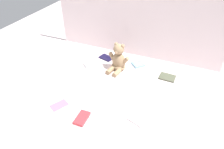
{
  "coord_description": "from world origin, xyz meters",
  "views": [
    {
      "loc": [
        0.47,
        -1.26,
        1.01
      ],
      "look_at": [
        -0.01,
        -0.1,
        0.1
      ],
      "focal_mm": 33.8,
      "sensor_mm": 36.0,
      "label": 1
    }
  ],
  "objects_px": {
    "teddy_bear": "(118,60)",
    "book_case_0": "(59,105)",
    "book_case_6": "(138,64)",
    "book_case_2": "(82,118)",
    "book_case_5": "(137,120)",
    "book_case_4": "(92,64)",
    "book_case_3": "(106,58)",
    "book_case_1": "(167,77)"
  },
  "relations": [
    {
      "from": "book_case_5",
      "to": "book_case_6",
      "type": "height_order",
      "value": "book_case_6"
    },
    {
      "from": "book_case_1",
      "to": "book_case_3",
      "type": "bearing_deg",
      "value": 84.32
    },
    {
      "from": "book_case_1",
      "to": "book_case_6",
      "type": "height_order",
      "value": "book_case_6"
    },
    {
      "from": "book_case_0",
      "to": "book_case_6",
      "type": "xyz_separation_m",
      "value": [
        0.35,
        0.68,
        0.0
      ]
    },
    {
      "from": "teddy_bear",
      "to": "book_case_3",
      "type": "bearing_deg",
      "value": 152.9
    },
    {
      "from": "book_case_6",
      "to": "teddy_bear",
      "type": "bearing_deg",
      "value": 86.81
    },
    {
      "from": "book_case_1",
      "to": "book_case_3",
      "type": "xyz_separation_m",
      "value": [
        -0.57,
        0.09,
        -0.0
      ]
    },
    {
      "from": "teddy_bear",
      "to": "book_case_6",
      "type": "bearing_deg",
      "value": 51.66
    },
    {
      "from": "book_case_3",
      "to": "book_case_4",
      "type": "bearing_deg",
      "value": 169.17
    },
    {
      "from": "book_case_1",
      "to": "book_case_5",
      "type": "xyz_separation_m",
      "value": [
        -0.09,
        -0.52,
        -0.0
      ]
    },
    {
      "from": "book_case_4",
      "to": "book_case_6",
      "type": "xyz_separation_m",
      "value": [
        0.37,
        0.15,
        -0.0
      ]
    },
    {
      "from": "teddy_bear",
      "to": "book_case_6",
      "type": "xyz_separation_m",
      "value": [
        0.14,
        0.12,
        -0.08
      ]
    },
    {
      "from": "book_case_1",
      "to": "book_case_3",
      "type": "distance_m",
      "value": 0.58
    },
    {
      "from": "book_case_4",
      "to": "book_case_5",
      "type": "relative_size",
      "value": 1.14
    },
    {
      "from": "teddy_bear",
      "to": "book_case_1",
      "type": "height_order",
      "value": "teddy_bear"
    },
    {
      "from": "teddy_bear",
      "to": "book_case_3",
      "type": "height_order",
      "value": "teddy_bear"
    },
    {
      "from": "book_case_5",
      "to": "book_case_2",
      "type": "bearing_deg",
      "value": 129.93
    },
    {
      "from": "book_case_0",
      "to": "book_case_2",
      "type": "relative_size",
      "value": 0.95
    },
    {
      "from": "book_case_4",
      "to": "book_case_6",
      "type": "bearing_deg",
      "value": -116.46
    },
    {
      "from": "book_case_6",
      "to": "book_case_2",
      "type": "bearing_deg",
      "value": 123.52
    },
    {
      "from": "teddy_bear",
      "to": "book_case_2",
      "type": "xyz_separation_m",
      "value": [
        -0.01,
        -0.61,
        -0.08
      ]
    },
    {
      "from": "book_case_2",
      "to": "book_case_5",
      "type": "height_order",
      "value": "book_case_2"
    },
    {
      "from": "book_case_0",
      "to": "book_case_2",
      "type": "xyz_separation_m",
      "value": [
        0.2,
        -0.05,
        0.01
      ]
    },
    {
      "from": "teddy_bear",
      "to": "book_case_0",
      "type": "distance_m",
      "value": 0.6
    },
    {
      "from": "teddy_bear",
      "to": "book_case_0",
      "type": "relative_size",
      "value": 2.1
    },
    {
      "from": "book_case_5",
      "to": "book_case_6",
      "type": "xyz_separation_m",
      "value": [
        -0.18,
        0.61,
        0.0
      ]
    },
    {
      "from": "book_case_2",
      "to": "book_case_0",
      "type": "bearing_deg",
      "value": 164.53
    },
    {
      "from": "teddy_bear",
      "to": "book_case_5",
      "type": "bearing_deg",
      "value": -47.31
    },
    {
      "from": "book_case_1",
      "to": "book_case_2",
      "type": "bearing_deg",
      "value": 150.21
    },
    {
      "from": "book_case_3",
      "to": "book_case_6",
      "type": "relative_size",
      "value": 1.32
    },
    {
      "from": "book_case_0",
      "to": "book_case_6",
      "type": "bearing_deg",
      "value": -88.32
    },
    {
      "from": "book_case_6",
      "to": "book_case_4",
      "type": "bearing_deg",
      "value": 66.45
    },
    {
      "from": "teddy_bear",
      "to": "book_case_1",
      "type": "xyz_separation_m",
      "value": [
        0.41,
        0.03,
        -0.08
      ]
    },
    {
      "from": "book_case_0",
      "to": "book_case_2",
      "type": "bearing_deg",
      "value": -165.06
    },
    {
      "from": "teddy_bear",
      "to": "book_case_5",
      "type": "relative_size",
      "value": 2.17
    },
    {
      "from": "teddy_bear",
      "to": "book_case_3",
      "type": "xyz_separation_m",
      "value": [
        -0.16,
        0.12,
        -0.08
      ]
    },
    {
      "from": "book_case_1",
      "to": "teddy_bear",
      "type": "bearing_deg",
      "value": 97.81
    },
    {
      "from": "book_case_4",
      "to": "book_case_3",
      "type": "bearing_deg",
      "value": -74.91
    },
    {
      "from": "book_case_1",
      "to": "book_case_5",
      "type": "bearing_deg",
      "value": 173.31
    },
    {
      "from": "teddy_bear",
      "to": "book_case_0",
      "type": "xyz_separation_m",
      "value": [
        -0.21,
        -0.56,
        -0.08
      ]
    },
    {
      "from": "book_case_1",
      "to": "book_case_5",
      "type": "height_order",
      "value": "same"
    },
    {
      "from": "book_case_2",
      "to": "book_case_5",
      "type": "distance_m",
      "value": 0.35
    }
  ]
}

